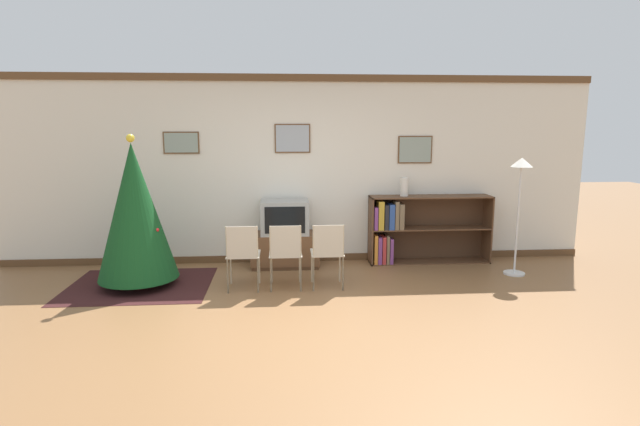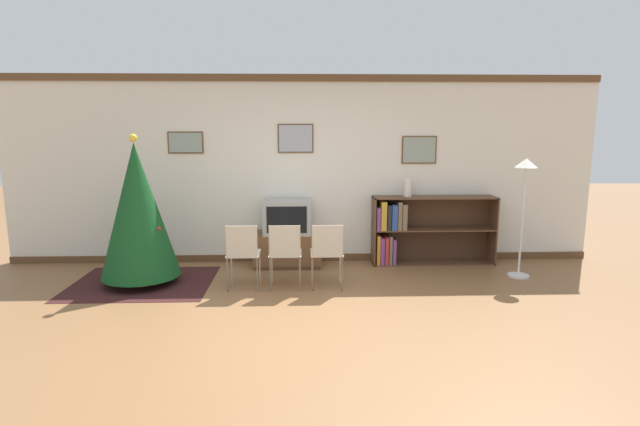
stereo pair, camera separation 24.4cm
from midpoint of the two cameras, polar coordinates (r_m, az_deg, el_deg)
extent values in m
plane|color=brown|center=(5.11, -2.76, -13.05)|extent=(24.00, 24.00, 0.00)
cube|color=silver|center=(7.28, -3.41, 4.91)|extent=(8.54, 0.08, 2.70)
cube|color=brown|center=(7.22, -3.52, 15.20)|extent=(8.54, 0.03, 0.10)
cube|color=brown|center=(7.46, -3.30, -5.13)|extent=(8.54, 0.03, 0.10)
cube|color=brown|center=(7.36, -16.50, 7.71)|extent=(0.50, 0.02, 0.31)
cube|color=gray|center=(7.35, -16.52, 7.71)|extent=(0.46, 0.01, 0.27)
cube|color=brown|center=(7.20, -4.15, 8.50)|extent=(0.51, 0.02, 0.41)
cube|color=#9EA8B2|center=(7.19, -4.15, 8.50)|extent=(0.47, 0.01, 0.37)
cube|color=brown|center=(7.43, 9.88, 7.14)|extent=(0.50, 0.02, 0.40)
cube|color=gray|center=(7.42, 9.90, 7.14)|extent=(0.47, 0.01, 0.36)
cube|color=#381919|center=(6.79, -20.87, -7.73)|extent=(1.76, 1.44, 0.01)
cylinder|color=maroon|center=(6.78, -20.89, -7.29)|extent=(0.36, 0.36, 0.10)
cone|color=#14471E|center=(6.58, -21.38, 0.16)|extent=(0.98, 0.98, 1.69)
sphere|color=yellow|center=(6.49, -21.89, 7.95)|extent=(0.10, 0.10, 0.10)
sphere|color=red|center=(6.66, -22.84, 1.64)|extent=(0.05, 0.05, 0.05)
sphere|color=red|center=(6.43, -19.15, -1.84)|extent=(0.05, 0.05, 0.05)
sphere|color=#1E4CB2|center=(7.04, -22.62, -3.99)|extent=(0.05, 0.05, 0.05)
sphere|color=#1E4CB2|center=(6.74, -23.10, -0.18)|extent=(0.06, 0.06, 0.06)
sphere|color=gold|center=(6.64, -21.29, 3.76)|extent=(0.05, 0.05, 0.05)
cube|color=#4C311E|center=(7.21, -4.95, -5.88)|extent=(0.92, 0.46, 0.05)
cube|color=brown|center=(7.15, -4.98, -4.02)|extent=(0.96, 0.48, 0.43)
cube|color=#9E9E99|center=(7.06, -5.04, -0.46)|extent=(0.67, 0.46, 0.47)
cube|color=black|center=(6.82, -5.06, -0.82)|extent=(0.55, 0.01, 0.37)
cube|color=#BCB29E|center=(6.23, -9.85, -4.67)|extent=(0.40, 0.40, 0.02)
cube|color=#BCB29E|center=(6.00, -10.08, -3.32)|extent=(0.35, 0.02, 0.38)
cylinder|color=beige|center=(6.49, -11.23, -6.16)|extent=(0.02, 0.02, 0.42)
cylinder|color=beige|center=(6.45, -8.04, -6.15)|extent=(0.02, 0.02, 0.42)
cylinder|color=beige|center=(6.14, -11.63, -7.09)|extent=(0.02, 0.02, 0.42)
cylinder|color=beige|center=(6.11, -8.25, -7.09)|extent=(0.02, 0.02, 0.42)
cylinder|color=beige|center=(6.09, -11.70, -5.32)|extent=(0.02, 0.02, 0.82)
cylinder|color=beige|center=(6.05, -8.30, -5.30)|extent=(0.02, 0.02, 0.82)
cube|color=#BCB29E|center=(6.21, -5.09, -4.63)|extent=(0.40, 0.40, 0.02)
cube|color=#BCB29E|center=(5.97, -5.14, -3.27)|extent=(0.35, 0.02, 0.38)
cylinder|color=beige|center=(6.44, -6.65, -6.14)|extent=(0.02, 0.02, 0.42)
cylinder|color=beige|center=(6.44, -3.43, -6.10)|extent=(0.02, 0.02, 0.42)
cylinder|color=beige|center=(6.10, -6.78, -7.08)|extent=(0.02, 0.02, 0.42)
cylinder|color=beige|center=(6.09, -3.37, -7.04)|extent=(0.02, 0.02, 0.42)
cylinder|color=beige|center=(6.04, -6.82, -5.29)|extent=(0.02, 0.02, 0.82)
cylinder|color=beige|center=(6.04, -3.39, -5.25)|extent=(0.02, 0.02, 0.82)
cube|color=#BCB29E|center=(6.22, -0.32, -4.56)|extent=(0.40, 0.40, 0.02)
cube|color=#BCB29E|center=(5.98, -0.19, -3.20)|extent=(0.35, 0.02, 0.38)
cylinder|color=beige|center=(6.44, -2.04, -6.08)|extent=(0.02, 0.02, 0.42)
cylinder|color=beige|center=(6.46, 1.17, -6.01)|extent=(0.02, 0.02, 0.42)
cylinder|color=beige|center=(6.10, -1.90, -7.02)|extent=(0.02, 0.02, 0.42)
cylinder|color=beige|center=(6.12, 1.49, -6.94)|extent=(0.02, 0.02, 0.42)
cylinder|color=beige|center=(6.04, -1.91, -5.23)|extent=(0.02, 0.02, 0.82)
cylinder|color=beige|center=(6.07, 1.50, -5.16)|extent=(0.02, 0.02, 0.82)
cube|color=brown|center=(7.26, 4.85, -1.97)|extent=(0.02, 0.36, 0.98)
cube|color=brown|center=(7.73, 17.74, -1.68)|extent=(0.02, 0.36, 0.98)
cube|color=brown|center=(7.37, 11.63, 1.85)|extent=(1.77, 0.36, 0.02)
cube|color=brown|center=(7.56, 11.37, -5.42)|extent=(1.77, 0.36, 0.02)
cube|color=brown|center=(7.44, 11.50, -1.68)|extent=(1.73, 0.36, 0.02)
cube|color=#492F1E|center=(7.61, 11.14, -1.56)|extent=(1.77, 0.01, 0.98)
cube|color=orange|center=(7.29, 5.32, -4.06)|extent=(0.05, 0.27, 0.42)
cube|color=#7A3D7F|center=(7.29, 5.78, -4.20)|extent=(0.05, 0.24, 0.39)
cube|color=#B73333|center=(7.30, 6.26, -4.16)|extent=(0.05, 0.24, 0.39)
cube|color=#756047|center=(7.34, 6.64, -4.03)|extent=(0.04, 0.30, 0.41)
cube|color=#7A3D7F|center=(7.32, 7.10, -4.25)|extent=(0.05, 0.24, 0.37)
cube|color=#7A3D7F|center=(7.20, 5.30, -0.53)|extent=(0.05, 0.28, 0.33)
cube|color=gold|center=(7.17, 5.93, -0.24)|extent=(0.08, 0.22, 0.41)
cube|color=#232328|center=(7.23, 6.48, -0.38)|extent=(0.06, 0.29, 0.36)
cube|color=#2D4C93|center=(7.22, 7.11, -0.38)|extent=(0.08, 0.25, 0.36)
cube|color=#756047|center=(7.25, 7.65, -0.18)|extent=(0.05, 0.29, 0.41)
cube|color=#756047|center=(7.25, 8.20, -0.34)|extent=(0.07, 0.26, 0.37)
cylinder|color=silver|center=(7.27, 8.67, 2.94)|extent=(0.12, 0.12, 0.26)
torus|color=silver|center=(7.26, 8.70, 3.96)|extent=(0.10, 0.10, 0.02)
cylinder|color=silver|center=(7.27, 20.39, -6.47)|extent=(0.28, 0.28, 0.03)
cylinder|color=silver|center=(7.10, 20.75, -0.82)|extent=(0.03, 0.03, 1.43)
cone|color=white|center=(7.01, 21.15, 5.42)|extent=(0.28, 0.28, 0.12)
camera|label=1|loc=(0.12, -91.13, -0.20)|focal=28.00mm
camera|label=2|loc=(0.12, 88.87, 0.20)|focal=28.00mm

